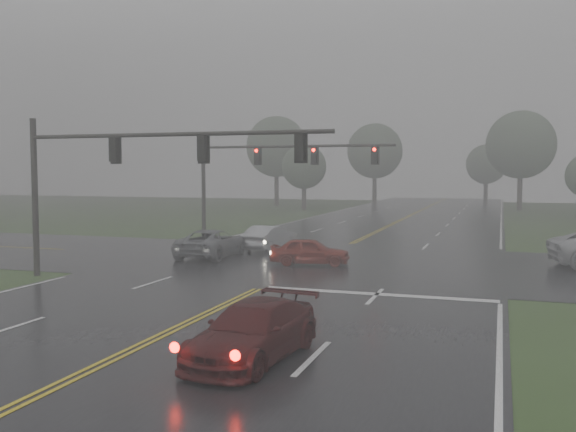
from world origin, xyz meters
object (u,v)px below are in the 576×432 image
(car_grey, at_px, (212,257))
(signal_gantry_near, at_px, (119,165))
(sedan_maroon, at_px, (253,360))
(sedan_red, at_px, (310,265))
(signal_gantry_far, at_px, (260,166))
(sedan_silver, at_px, (270,250))

(car_grey, relative_size, signal_gantry_near, 0.39)
(sedan_maroon, distance_m, car_grey, 18.60)
(sedan_red, height_order, signal_gantry_far, signal_gantry_far)
(sedan_silver, relative_size, car_grey, 0.82)
(sedan_maroon, xyz_separation_m, sedan_red, (-3.11, 15.29, 0.00))
(car_grey, bearing_deg, sedan_red, 167.29)
(sedan_silver, distance_m, signal_gantry_near, 12.67)
(signal_gantry_near, relative_size, signal_gantry_far, 1.03)
(sedan_red, distance_m, car_grey, 5.77)
(sedan_maroon, distance_m, signal_gantry_far, 27.06)
(signal_gantry_near, distance_m, signal_gantry_far, 16.34)
(car_grey, distance_m, signal_gantry_near, 9.16)
(signal_gantry_far, bearing_deg, sedan_silver, -63.28)
(sedan_silver, height_order, car_grey, car_grey)
(sedan_red, relative_size, car_grey, 0.73)
(signal_gantry_near, bearing_deg, sedan_silver, 78.69)
(sedan_maroon, height_order, sedan_red, sedan_maroon)
(signal_gantry_near, bearing_deg, car_grey, 86.73)
(sedan_red, relative_size, signal_gantry_far, 0.29)
(sedan_silver, xyz_separation_m, signal_gantry_near, (-2.30, -11.51, 4.76))
(sedan_red, bearing_deg, signal_gantry_far, 22.65)
(sedan_maroon, relative_size, signal_gantry_far, 0.36)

